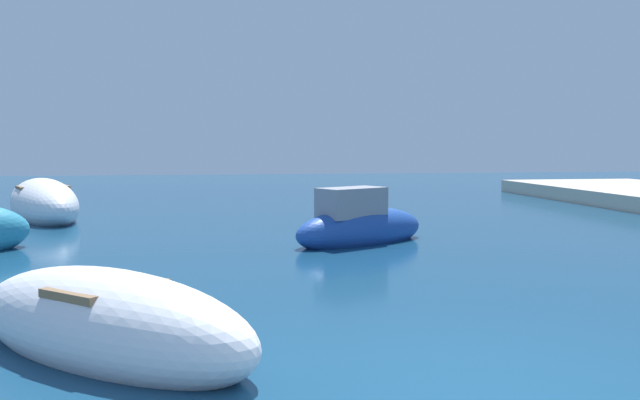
{
  "coord_description": "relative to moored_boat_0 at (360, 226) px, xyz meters",
  "views": [
    {
      "loc": [
        -2.21,
        -5.01,
        2.04
      ],
      "look_at": [
        0.29,
        10.79,
        0.69
      ],
      "focal_mm": 37.26,
      "sensor_mm": 36.0,
      "label": 1
    }
  ],
  "objects": [
    {
      "name": "moored_boat_3",
      "position": [
        -7.62,
        5.79,
        0.04
      ],
      "size": [
        3.42,
        5.3,
        1.43
      ],
      "rotation": [
        0.0,
        0.0,
        1.96
      ],
      "color": "white",
      "rests_on": "ground"
    },
    {
      "name": "moored_boat_1",
      "position": [
        -3.98,
        -6.83,
        -0.05
      ],
      "size": [
        3.51,
        3.3,
        1.1
      ],
      "rotation": [
        0.0,
        0.0,
        2.42
      ],
      "color": "white",
      "rests_on": "ground"
    },
    {
      "name": "ground",
      "position": [
        -0.73,
        -8.32,
        -0.35
      ],
      "size": [
        80.0,
        80.0,
        0.0
      ],
      "primitive_type": "plane",
      "color": "navy"
    },
    {
      "name": "moored_boat_0",
      "position": [
        0.0,
        0.0,
        0.0
      ],
      "size": [
        3.39,
        2.54,
        1.37
      ],
      "rotation": [
        0.0,
        0.0,
        0.51
      ],
      "color": "#1E479E",
      "rests_on": "ground"
    }
  ]
}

